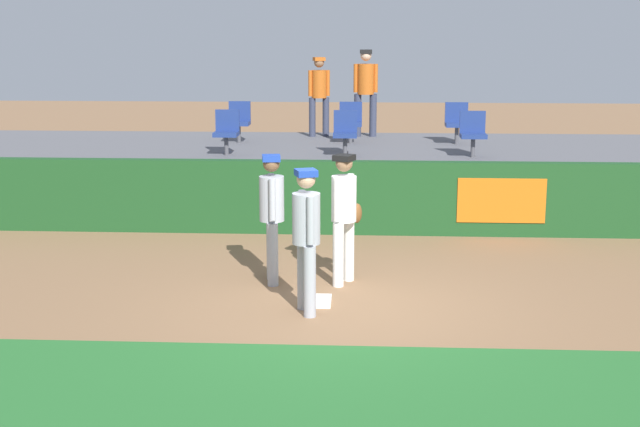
# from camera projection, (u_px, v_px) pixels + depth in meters

# --- Properties ---
(ground_plane) EXTENTS (60.00, 60.00, 0.00)m
(ground_plane) POSITION_uv_depth(u_px,v_px,m) (338.00, 308.00, 11.49)
(ground_plane) COLOR #846042
(grass_foreground_strip) EXTENTS (18.00, 2.80, 0.01)m
(grass_foreground_strip) POSITION_uv_depth(u_px,v_px,m) (329.00, 396.00, 8.78)
(grass_foreground_strip) COLOR #26662B
(grass_foreground_strip) RESTS_ON ground_plane
(first_base) EXTENTS (0.40, 0.40, 0.08)m
(first_base) POSITION_uv_depth(u_px,v_px,m) (316.00, 301.00, 11.64)
(first_base) COLOR white
(first_base) RESTS_ON ground_plane
(player_fielder_home) EXTENTS (0.51, 0.50, 1.84)m
(player_fielder_home) POSITION_uv_depth(u_px,v_px,m) (344.00, 210.00, 12.36)
(player_fielder_home) COLOR white
(player_fielder_home) RESTS_ON ground_plane
(player_runner_visitor) EXTENTS (0.39, 0.51, 1.83)m
(player_runner_visitor) POSITION_uv_depth(u_px,v_px,m) (272.00, 210.00, 12.40)
(player_runner_visitor) COLOR #9EA3AD
(player_runner_visitor) RESTS_ON ground_plane
(player_coach_visitor) EXTENTS (0.44, 0.50, 1.85)m
(player_coach_visitor) POSITION_uv_depth(u_px,v_px,m) (306.00, 231.00, 11.08)
(player_coach_visitor) COLOR #9EA3AD
(player_coach_visitor) RESTS_ON ground_plane
(field_wall) EXTENTS (18.00, 0.26, 1.28)m
(field_wall) POSITION_uv_depth(u_px,v_px,m) (347.00, 198.00, 15.38)
(field_wall) COLOR #19471E
(field_wall) RESTS_ON ground_plane
(bleacher_platform) EXTENTS (18.00, 4.80, 1.16)m
(bleacher_platform) POSITION_uv_depth(u_px,v_px,m) (350.00, 176.00, 17.90)
(bleacher_platform) COLOR #59595E
(bleacher_platform) RESTS_ON ground_plane
(seat_front_left) EXTENTS (0.45, 0.44, 0.84)m
(seat_front_left) POSITION_uv_depth(u_px,v_px,m) (227.00, 130.00, 16.70)
(seat_front_left) COLOR #4C4C51
(seat_front_left) RESTS_ON bleacher_platform
(seat_front_right) EXTENTS (0.47, 0.44, 0.84)m
(seat_front_right) POSITION_uv_depth(u_px,v_px,m) (473.00, 131.00, 16.46)
(seat_front_right) COLOR #4C4C51
(seat_front_right) RESTS_ON bleacher_platform
(seat_back_center) EXTENTS (0.47, 0.44, 0.84)m
(seat_back_center) POSITION_uv_depth(u_px,v_px,m) (351.00, 120.00, 18.33)
(seat_back_center) COLOR #4C4C51
(seat_back_center) RESTS_ON bleacher_platform
(seat_back_left) EXTENTS (0.45, 0.44, 0.84)m
(seat_back_left) POSITION_uv_depth(u_px,v_px,m) (239.00, 119.00, 18.46)
(seat_back_left) COLOR #4C4C51
(seat_back_left) RESTS_ON bleacher_platform
(seat_back_right) EXTENTS (0.47, 0.44, 0.84)m
(seat_back_right) POSITION_uv_depth(u_px,v_px,m) (457.00, 121.00, 18.22)
(seat_back_right) COLOR #4C4C51
(seat_back_right) RESTS_ON bleacher_platform
(seat_front_center) EXTENTS (0.44, 0.44, 0.84)m
(seat_front_center) POSITION_uv_depth(u_px,v_px,m) (345.00, 131.00, 16.58)
(seat_front_center) COLOR #4C4C51
(seat_front_center) RESTS_ON bleacher_platform
(spectator_hooded) EXTENTS (0.46, 0.41, 1.71)m
(spectator_hooded) POSITION_uv_depth(u_px,v_px,m) (319.00, 91.00, 19.26)
(spectator_hooded) COLOR #33384C
(spectator_hooded) RESTS_ON bleacher_platform
(spectator_capped) EXTENTS (0.53, 0.37, 1.88)m
(spectator_capped) POSITION_uv_depth(u_px,v_px,m) (366.00, 87.00, 19.22)
(spectator_capped) COLOR #33384C
(spectator_capped) RESTS_ON bleacher_platform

